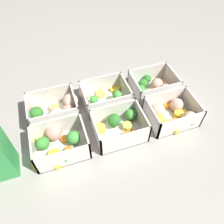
# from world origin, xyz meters

# --- Properties ---
(ground_plane) EXTENTS (4.00, 4.00, 0.00)m
(ground_plane) POSITION_xyz_m (0.00, 0.00, 0.00)
(ground_plane) COLOR gray
(container_near_left) EXTENTS (0.15, 0.12, 0.07)m
(container_near_left) POSITION_xyz_m (-0.17, -0.06, 0.03)
(container_near_left) COLOR silver
(container_near_left) RESTS_ON ground_plane
(container_near_center) EXTENTS (0.16, 0.13, 0.07)m
(container_near_center) POSITION_xyz_m (0.00, -0.07, 0.03)
(container_near_center) COLOR silver
(container_near_center) RESTS_ON ground_plane
(container_near_right) EXTENTS (0.16, 0.13, 0.07)m
(container_near_right) POSITION_xyz_m (0.16, -0.06, 0.03)
(container_near_right) COLOR silver
(container_near_right) RESTS_ON ground_plane
(container_far_left) EXTENTS (0.15, 0.12, 0.07)m
(container_far_left) POSITION_xyz_m (-0.18, 0.07, 0.02)
(container_far_left) COLOR silver
(container_far_left) RESTS_ON ground_plane
(container_far_center) EXTENTS (0.15, 0.11, 0.07)m
(container_far_center) POSITION_xyz_m (-0.00, 0.06, 0.03)
(container_far_center) COLOR silver
(container_far_center) RESTS_ON ground_plane
(container_far_right) EXTENTS (0.16, 0.13, 0.07)m
(container_far_right) POSITION_xyz_m (0.18, 0.06, 0.03)
(container_far_right) COLOR silver
(container_far_right) RESTS_ON ground_plane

